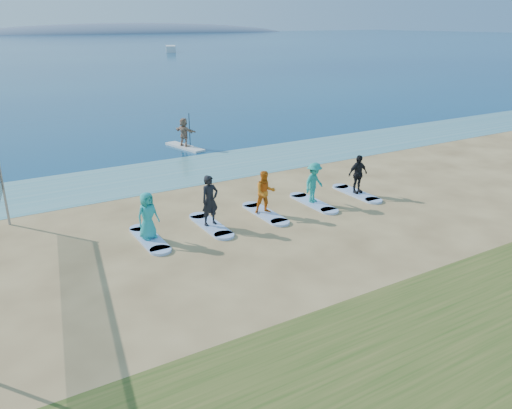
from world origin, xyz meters
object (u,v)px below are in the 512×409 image
paddleboard (185,147)px  student_1 (210,200)px  surfboard_0 (149,239)px  surfboard_3 (313,203)px  paddleboarder (184,132)px  student_3 (314,183)px  student_2 (265,192)px  student_0 (148,215)px  surfboard_4 (356,193)px  surfboard_1 (211,225)px  surfboard_2 (265,214)px  student_4 (358,174)px  boat_offshore_b (171,52)px

paddleboard → student_1: student_1 is taller
surfboard_0 → surfboard_3: (6.92, 0.00, 0.00)m
paddleboarder → student_3: size_ratio=1.00×
surfboard_0 → student_2: 4.69m
student_0 → student_2: 4.61m
surfboard_3 → surfboard_4: same height
surfboard_1 → student_2: size_ratio=1.34×
surfboard_2 → surfboard_4: size_ratio=1.00×
surfboard_4 → student_4: bearing=0.0°
surfboard_1 → student_4: student_4 is taller
student_0 → surfboard_4: size_ratio=0.74×
paddleboard → surfboard_3: bearing=-99.3°
surfboard_0 → student_4: size_ratio=1.34×
surfboard_0 → surfboard_2: same height
paddleboard → surfboard_2: size_ratio=1.36×
student_0 → student_1: bearing=-15.6°
student_3 → surfboard_4: 2.46m
student_2 → surfboard_1: bearing=-164.1°
surfboard_0 → surfboard_2: (4.61, 0.00, 0.00)m
surfboard_1 → student_1: (0.00, 0.00, 0.96)m
surfboard_1 → student_3: bearing=0.0°
surfboard_2 → surfboard_0: bearing=180.0°
paddleboard → paddleboarder: (0.00, 0.00, 0.88)m
surfboard_1 → surfboard_3: same height
surfboard_4 → student_2: bearing=180.0°
surfboard_2 → student_4: size_ratio=1.34×
student_0 → student_4: (9.22, 0.00, 0.01)m
paddleboard → student_0: student_0 is taller
student_1 → student_3: size_ratio=1.12×
surfboard_3 → boat_offshore_b: bearing=71.3°
student_0 → student_4: size_ratio=0.99×
student_4 → student_2: bearing=-178.4°
boat_offshore_b → surfboard_2: bearing=-89.1°
student_3 → surfboard_4: bearing=-18.9°
boat_offshore_b → student_1: student_1 is taller
student_0 → surfboard_1: bearing=-15.6°
surfboard_0 → student_4: (9.22, 0.00, 0.87)m
surfboard_0 → surfboard_4: 9.22m
surfboard_0 → student_3: 6.97m
surfboard_3 → surfboard_4: 2.31m
paddleboard → boat_offshore_b: (35.09, 89.93, -0.06)m
student_0 → student_3: student_3 is taller
boat_offshore_b → student_4: student_4 is taller
paddleboarder → surfboard_1: bearing=137.4°
surfboard_1 → student_2: student_2 is taller
surfboard_1 → student_1: size_ratio=1.20×
paddleboard → paddleboarder: paddleboarder is taller
surfboard_0 → surfboard_1: same height
boat_offshore_b → surfboard_0: (-41.32, -101.41, 0.04)m
paddleboarder → student_0: (-6.23, -11.48, -0.04)m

